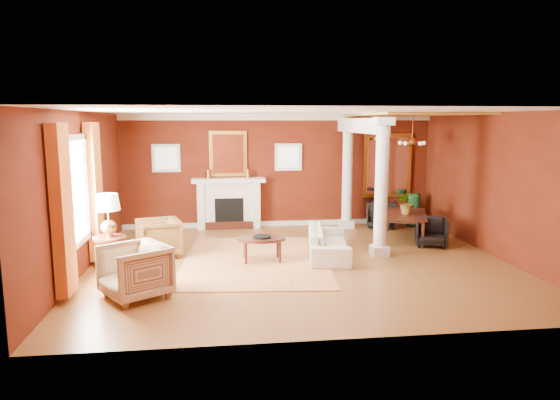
{
  "coord_description": "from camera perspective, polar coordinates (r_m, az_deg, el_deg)",
  "views": [
    {
      "loc": [
        -1.52,
        -9.3,
        2.73
      ],
      "look_at": [
        -0.32,
        0.54,
        1.15
      ],
      "focal_mm": 32.0,
      "sensor_mm": 36.0,
      "label": 1
    }
  ],
  "objects": [
    {
      "name": "column_front",
      "position": [
        10.21,
        11.52,
        1.54
      ],
      "size": [
        0.36,
        0.36,
        2.8
      ],
      "color": "silver",
      "rests_on": "ground"
    },
    {
      "name": "green_urn",
      "position": [
        13.5,
        15.03,
        -1.46
      ],
      "size": [
        0.36,
        0.36,
        0.87
      ],
      "color": "#12391F",
      "rests_on": "ground"
    },
    {
      "name": "sofa",
      "position": [
        10.19,
        5.57,
        -4.28
      ],
      "size": [
        0.88,
        2.04,
        0.77
      ],
      "primitive_type": "imported",
      "rotation": [
        0.0,
        0.0,
        1.41
      ],
      "color": "beige",
      "rests_on": "ground"
    },
    {
      "name": "coffee_book",
      "position": [
        9.77,
        -2.03,
        -3.66
      ],
      "size": [
        0.15,
        0.06,
        0.21
      ],
      "primitive_type": "imported",
      "rotation": [
        0.0,
        0.0,
        0.29
      ],
      "color": "black",
      "rests_on": "coffee_table"
    },
    {
      "name": "side_table",
      "position": [
        9.39,
        -19.0,
        -2.24
      ],
      "size": [
        0.58,
        0.58,
        1.45
      ],
      "rotation": [
        0.0,
        0.0,
        0.01
      ],
      "color": "black",
      "rests_on": "ground"
    },
    {
      "name": "crown_trim",
      "position": [
        12.85,
        -0.14,
        9.45
      ],
      "size": [
        8.0,
        0.08,
        0.16
      ],
      "primitive_type": "cube",
      "color": "silver",
      "rests_on": "room_shell"
    },
    {
      "name": "left_window",
      "position": [
        9.11,
        -21.97,
        0.16
      ],
      "size": [
        0.21,
        2.55,
        2.6
      ],
      "color": "white",
      "rests_on": "room_shell"
    },
    {
      "name": "armchair_leopard",
      "position": [
        10.41,
        -13.73,
        -4.01
      ],
      "size": [
        0.97,
        1.0,
        0.85
      ],
      "primitive_type": "imported",
      "rotation": [
        0.0,
        0.0,
        -1.29
      ],
      "color": "black",
      "rests_on": "ground"
    },
    {
      "name": "potted_plant",
      "position": [
        11.77,
        14.44,
        1.13
      ],
      "size": [
        0.51,
        0.56,
        0.41
      ],
      "primitive_type": "imported",
      "rotation": [
        0.0,
        0.0,
        0.06
      ],
      "color": "#26591E",
      "rests_on": "dining_table"
    },
    {
      "name": "chandelier",
      "position": [
        11.95,
        14.87,
        6.44
      ],
      "size": [
        0.6,
        0.62,
        0.75
      ],
      "color": "#B17337",
      "rests_on": "room_shell"
    },
    {
      "name": "armchair_stripe",
      "position": [
        8.1,
        -16.26,
        -7.55
      ],
      "size": [
        1.2,
        1.22,
        0.93
      ],
      "primitive_type": "imported",
      "rotation": [
        0.0,
        0.0,
        -0.98
      ],
      "color": "#CDB288",
      "rests_on": "ground"
    },
    {
      "name": "flank_window_left",
      "position": [
        12.87,
        -12.89,
        4.68
      ],
      "size": [
        0.7,
        0.07,
        0.7
      ],
      "color": "silver",
      "rests_on": "room_shell"
    },
    {
      "name": "dining_chair_near",
      "position": [
        11.47,
        16.91,
        -3.35
      ],
      "size": [
        0.85,
        0.82,
        0.69
      ],
      "primitive_type": "imported",
      "rotation": [
        0.0,
        0.0,
        -0.35
      ],
      "color": "black",
      "rests_on": "ground"
    },
    {
      "name": "column_back",
      "position": [
        12.78,
        7.71,
        3.12
      ],
      "size": [
        0.36,
        0.36,
        2.8
      ],
      "color": "silver",
      "rests_on": "ground"
    },
    {
      "name": "header_beam",
      "position": [
        11.65,
        9.21,
        8.4
      ],
      "size": [
        0.3,
        3.2,
        0.32
      ],
      "primitive_type": "cube",
      "color": "silver",
      "rests_on": "column_front"
    },
    {
      "name": "coffee_table",
      "position": [
        9.76,
        -2.07,
        -4.58
      ],
      "size": [
        0.94,
        0.94,
        0.48
      ],
      "rotation": [
        0.0,
        0.0,
        0.23
      ],
      "color": "black",
      "rests_on": "ground"
    },
    {
      "name": "room_shell",
      "position": [
        9.45,
        2.35,
        4.73
      ],
      "size": [
        8.04,
        7.04,
        2.92
      ],
      "color": "#59190C",
      "rests_on": "ground"
    },
    {
      "name": "dining_chair_far",
      "position": [
        13.19,
        11.52,
        -1.39
      ],
      "size": [
        0.93,
        0.9,
        0.76
      ],
      "primitive_type": "imported",
      "rotation": [
        0.0,
        0.0,
        2.81
      ],
      "color": "black",
      "rests_on": "ground"
    },
    {
      "name": "overmantel_mirror",
      "position": [
        12.78,
        -5.96,
        5.28
      ],
      "size": [
        0.95,
        0.07,
        1.15
      ],
      "color": "gold",
      "rests_on": "fireplace"
    },
    {
      "name": "base_trim",
      "position": [
        13.12,
        -0.14,
        -2.69
      ],
      "size": [
        8.0,
        0.08,
        0.12
      ],
      "primitive_type": "cube",
      "color": "silver",
      "rests_on": "ground"
    },
    {
      "name": "amber_ceiling",
      "position": [
        11.88,
        14.85,
        9.43
      ],
      "size": [
        2.3,
        3.4,
        0.04
      ],
      "primitive_type": "cube",
      "color": "gold",
      "rests_on": "room_shell"
    },
    {
      "name": "dining_mirror",
      "position": [
        13.55,
        12.17,
        3.85
      ],
      "size": [
        1.3,
        0.07,
        1.7
      ],
      "color": "gold",
      "rests_on": "room_shell"
    },
    {
      "name": "flank_window_right",
      "position": [
        12.92,
        0.96,
        4.92
      ],
      "size": [
        0.7,
        0.07,
        0.7
      ],
      "color": "silver",
      "rests_on": "room_shell"
    },
    {
      "name": "rug",
      "position": [
        9.95,
        -2.76,
        -6.83
      ],
      "size": [
        3.14,
        3.99,
        0.02
      ],
      "primitive_type": "cube",
      "rotation": [
        0.0,
        0.0,
        -0.09
      ],
      "color": "maroon",
      "rests_on": "ground"
    },
    {
      "name": "ground",
      "position": [
        9.81,
        2.27,
        -7.11
      ],
      "size": [
        8.0,
        8.0,
        0.0
      ],
      "primitive_type": "plane",
      "color": "brown",
      "rests_on": "ground"
    },
    {
      "name": "fireplace",
      "position": [
        12.79,
        -5.85,
        -0.38
      ],
      "size": [
        1.85,
        0.42,
        1.29
      ],
      "color": "silver",
      "rests_on": "ground"
    },
    {
      "name": "dining_table",
      "position": [
        11.93,
        14.19,
        -2.1
      ],
      "size": [
        1.18,
        1.82,
        0.96
      ],
      "primitive_type": "imported",
      "rotation": [
        0.0,
        0.0,
        1.21
      ],
      "color": "black",
      "rests_on": "ground"
    }
  ]
}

